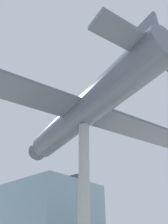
{
  "coord_description": "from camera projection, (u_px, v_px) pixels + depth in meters",
  "views": [
    {
      "loc": [
        -8.61,
        -7.52,
        1.76
      ],
      "look_at": [
        0.0,
        0.0,
        8.78
      ],
      "focal_mm": 35.0,
      "sensor_mm": 36.0,
      "label": 1
    }
  ],
  "objects": [
    {
      "name": "glass_pavilion_right",
      "position": [
        45.0,
        223.0,
        24.41
      ],
      "size": [
        8.64,
        10.73,
        8.49
      ],
      "color": "#7593A3",
      "rests_on": "ground_plane"
    },
    {
      "name": "suspended_airplane",
      "position": [
        82.0,
        114.0,
        13.63
      ],
      "size": [
        18.65,
        14.59,
        3.14
      ],
      "rotation": [
        0.0,
        0.0,
        -0.3
      ],
      "color": "#4C5666",
      "rests_on": "support_pylon_central"
    },
    {
      "name": "support_pylon_central",
      "position": [
        84.0,
        195.0,
        10.87
      ],
      "size": [
        0.6,
        0.6,
        7.86
      ],
      "color": "#999EA3",
      "rests_on": "ground_plane"
    }
  ]
}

